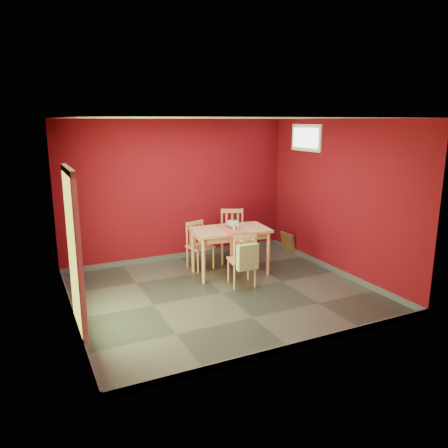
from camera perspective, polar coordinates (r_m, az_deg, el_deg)
name	(u,v)px	position (r m, az deg, el deg)	size (l,w,h in m)	color
ground	(222,293)	(7.02, -0.26, -8.94)	(4.50, 4.50, 0.00)	#2D342D
room_shell	(222,290)	(7.00, -0.26, -8.56)	(4.50, 4.50, 4.50)	#5C0910
doorway	(73,249)	(5.71, -19.12, -3.05)	(0.06, 1.01, 2.13)	#B7D838
window	(306,138)	(8.51, 10.66, 11.01)	(0.05, 0.90, 0.50)	white
outlet_plate	(250,235)	(9.30, 3.42, -1.39)	(0.08, 0.01, 0.12)	silver
dining_table	(230,234)	(7.65, 0.83, -1.35)	(1.39, 0.90, 0.82)	tan
table_runner	(233,233)	(7.54, 1.25, -1.23)	(0.43, 0.78, 0.38)	#B34D31
chair_far_left	(199,245)	(8.05, -3.29, -2.70)	(0.48, 0.48, 0.86)	tan
chair_far_right	(232,235)	(8.42, 1.12, -1.46)	(0.62, 0.62, 1.00)	tan
chair_near	(243,259)	(7.18, 2.44, -4.62)	(0.48, 0.48, 0.88)	tan
tote_bag	(248,257)	(6.96, 3.09, -4.31)	(0.35, 0.20, 0.49)	#96AD6E
cat	(232,222)	(7.67, 1.11, 0.20)	(0.20, 0.38, 0.19)	slate
picture_frame	(288,242)	(9.16, 8.37, -2.38)	(0.15, 0.41, 0.41)	brown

